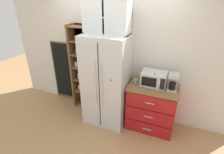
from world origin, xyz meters
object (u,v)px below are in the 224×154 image
object	(u,v)px
refrigerator	(107,80)
bottle_clear	(154,81)
microwave	(154,79)
coffee_maker	(173,82)
chalkboard_menu	(65,72)
mug_sage	(136,81)

from	to	relation	value
refrigerator	bottle_clear	distance (m)	0.90
microwave	coffee_maker	bearing A→B (deg)	-7.21
coffee_maker	chalkboard_menu	bearing A→B (deg)	174.18
mug_sage	chalkboard_menu	distance (m)	1.85
mug_sage	coffee_maker	bearing A→B (deg)	0.06
refrigerator	microwave	distance (m)	0.89
microwave	chalkboard_menu	distance (m)	2.17
bottle_clear	chalkboard_menu	world-z (taller)	chalkboard_menu
microwave	chalkboard_menu	xyz separation A→B (m)	(-2.14, 0.21, -0.31)
coffee_maker	mug_sage	distance (m)	0.66
coffee_maker	bottle_clear	distance (m)	0.32
microwave	mug_sage	size ratio (longest dim) A/B	3.90
coffee_maker	bottle_clear	size ratio (longest dim) A/B	1.15
mug_sage	chalkboard_menu	xyz separation A→B (m)	(-1.82, 0.25, -0.22)
refrigerator	mug_sage	distance (m)	0.55
refrigerator	coffee_maker	world-z (taller)	refrigerator
microwave	coffee_maker	distance (m)	0.34
refrigerator	microwave	xyz separation A→B (m)	(0.87, 0.12, 0.14)
coffee_maker	mug_sage	world-z (taller)	coffee_maker
refrigerator	coffee_maker	bearing A→B (deg)	3.95
mug_sage	bottle_clear	size ratio (longest dim) A/B	0.42
chalkboard_menu	mug_sage	bearing A→B (deg)	-7.91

